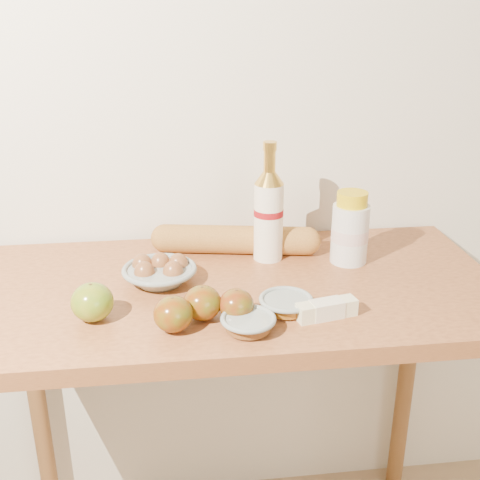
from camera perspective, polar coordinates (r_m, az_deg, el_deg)
name	(u,v)px	position (r m, az deg, el deg)	size (l,w,h in m)	color
back_wall	(223,85)	(1.58, -1.65, 14.48)	(3.50, 0.02, 2.60)	beige
table	(238,330)	(1.44, -0.15, -8.57)	(1.20, 0.60, 0.90)	#AF6838
bourbon_bottle	(269,213)	(1.47, 2.73, 2.59)	(0.09, 0.09, 0.30)	#F2E6CD
cream_bottle	(350,230)	(1.48, 10.39, 0.95)	(0.12, 0.12, 0.18)	silver
egg_bowl	(160,272)	(1.39, -7.62, -3.03)	(0.18, 0.18, 0.06)	gray
baguette	(235,240)	(1.53, -0.44, 0.04)	(0.44, 0.15, 0.07)	#BA8139
apple_yellowgreen	(92,302)	(1.25, -13.83, -5.73)	(0.09, 0.09, 0.08)	olive
apple_redgreen_front	(173,314)	(1.19, -6.36, -7.00)	(0.08, 0.08, 0.07)	maroon
apple_redgreen_right	(236,305)	(1.22, -0.35, -6.15)	(0.09, 0.09, 0.07)	maroon
sugar_bowl	(248,323)	(1.19, 0.79, -7.89)	(0.13, 0.13, 0.03)	gray
syrup_bowl	(286,304)	(1.26, 4.37, -6.06)	(0.13, 0.13, 0.03)	gray
butter_stick	(327,309)	(1.25, 8.21, -6.53)	(0.13, 0.06, 0.04)	beige
apple_extra	(202,303)	(1.22, -3.59, -5.97)	(0.08, 0.08, 0.07)	maroon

